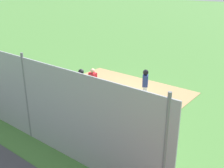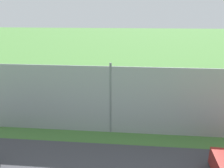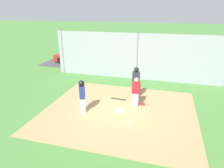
{
  "view_description": "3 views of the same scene",
  "coord_description": "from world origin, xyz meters",
  "px_view_note": "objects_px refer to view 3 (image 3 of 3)",
  "views": [
    {
      "loc": [
        8.19,
        -10.36,
        5.73
      ],
      "look_at": [
        0.1,
        -0.1,
        0.71
      ],
      "focal_mm": 43.65,
      "sensor_mm": 36.0,
      "label": 1
    },
    {
      "loc": [
        0.99,
        -14.65,
        5.43
      ],
      "look_at": [
        -0.42,
        -0.08,
        0.81
      ],
      "focal_mm": 36.41,
      "sensor_mm": 36.0,
      "label": 2
    },
    {
      "loc": [
        -2.02,
        8.49,
        4.67
      ],
      "look_at": [
        0.65,
        -0.95,
        1.01
      ],
      "focal_mm": 32.16,
      "sensor_mm": 36.0,
      "label": 3
    }
  ],
  "objects_px": {
    "catcher_mask": "(143,104)",
    "baseball": "(129,124)",
    "umpire": "(136,82)",
    "parked_car_dark": "(215,63)",
    "parked_car_red": "(78,56)",
    "home_plate": "(119,110)",
    "baseball_bat": "(118,99)",
    "catcher": "(136,92)",
    "runner": "(82,94)"
  },
  "relations": [
    {
      "from": "home_plate",
      "to": "parked_car_red",
      "type": "height_order",
      "value": "parked_car_red"
    },
    {
      "from": "baseball_bat",
      "to": "catcher_mask",
      "type": "distance_m",
      "value": 1.4
    },
    {
      "from": "parked_car_red",
      "to": "catcher_mask",
      "type": "bearing_deg",
      "value": -42.54
    },
    {
      "from": "home_plate",
      "to": "catcher",
      "type": "relative_size",
      "value": 0.29
    },
    {
      "from": "parked_car_red",
      "to": "catcher",
      "type": "bearing_deg",
      "value": -44.88
    },
    {
      "from": "home_plate",
      "to": "catcher_mask",
      "type": "relative_size",
      "value": 1.83
    },
    {
      "from": "baseball",
      "to": "parked_car_dark",
      "type": "height_order",
      "value": "parked_car_dark"
    },
    {
      "from": "catcher_mask",
      "to": "parked_car_red",
      "type": "distance_m",
      "value": 10.01
    },
    {
      "from": "catcher",
      "to": "baseball_bat",
      "type": "height_order",
      "value": "catcher"
    },
    {
      "from": "parked_car_red",
      "to": "runner",
      "type": "bearing_deg",
      "value": -60.44
    },
    {
      "from": "umpire",
      "to": "baseball",
      "type": "relative_size",
      "value": 24.01
    },
    {
      "from": "baseball_bat",
      "to": "parked_car_dark",
      "type": "bearing_deg",
      "value": -124.9
    },
    {
      "from": "home_plate",
      "to": "parked_car_dark",
      "type": "height_order",
      "value": "parked_car_dark"
    },
    {
      "from": "catcher_mask",
      "to": "baseball",
      "type": "xyz_separation_m",
      "value": [
        0.31,
        2.1,
        -0.02
      ]
    },
    {
      "from": "umpire",
      "to": "baseball_bat",
      "type": "bearing_deg",
      "value": -61.83
    },
    {
      "from": "parked_car_dark",
      "to": "umpire",
      "type": "bearing_deg",
      "value": -124.48
    },
    {
      "from": "baseball",
      "to": "parked_car_red",
      "type": "height_order",
      "value": "parked_car_red"
    },
    {
      "from": "baseball",
      "to": "catcher",
      "type": "bearing_deg",
      "value": -88.91
    },
    {
      "from": "runner",
      "to": "baseball_bat",
      "type": "relative_size",
      "value": 1.91
    },
    {
      "from": "parked_car_red",
      "to": "baseball",
      "type": "bearing_deg",
      "value": -51.04
    },
    {
      "from": "catcher_mask",
      "to": "runner",
      "type": "bearing_deg",
      "value": 29.52
    },
    {
      "from": "runner",
      "to": "baseball_bat",
      "type": "bearing_deg",
      "value": 26.56
    },
    {
      "from": "umpire",
      "to": "catcher_mask",
      "type": "height_order",
      "value": "umpire"
    },
    {
      "from": "catcher",
      "to": "runner",
      "type": "distance_m",
      "value": 2.67
    },
    {
      "from": "home_plate",
      "to": "catcher_mask",
      "type": "bearing_deg",
      "value": -137.03
    },
    {
      "from": "home_plate",
      "to": "umpire",
      "type": "relative_size",
      "value": 0.25
    },
    {
      "from": "umpire",
      "to": "parked_car_dark",
      "type": "bearing_deg",
      "value": 142.57
    },
    {
      "from": "catcher",
      "to": "parked_car_dark",
      "type": "xyz_separation_m",
      "value": [
        -5.1,
        -8.23,
        -0.2
      ]
    },
    {
      "from": "runner",
      "to": "catcher_mask",
      "type": "xyz_separation_m",
      "value": [
        -2.68,
        -1.52,
        -0.84
      ]
    },
    {
      "from": "umpire",
      "to": "parked_car_red",
      "type": "distance_m",
      "value": 9.08
    },
    {
      "from": "catcher_mask",
      "to": "catcher",
      "type": "bearing_deg",
      "value": 32.46
    },
    {
      "from": "catcher_mask",
      "to": "baseball",
      "type": "distance_m",
      "value": 2.12
    },
    {
      "from": "baseball_bat",
      "to": "catcher",
      "type": "bearing_deg",
      "value": 156.65
    },
    {
      "from": "catcher",
      "to": "runner",
      "type": "height_order",
      "value": "runner"
    },
    {
      "from": "home_plate",
      "to": "baseball",
      "type": "xyz_separation_m",
      "value": [
        -0.7,
        1.16,
        0.03
      ]
    },
    {
      "from": "parked_car_dark",
      "to": "baseball_bat",
      "type": "bearing_deg",
      "value": -126.82
    },
    {
      "from": "home_plate",
      "to": "baseball_bat",
      "type": "distance_m",
      "value": 1.29
    },
    {
      "from": "baseball_bat",
      "to": "baseball",
      "type": "height_order",
      "value": "baseball"
    },
    {
      "from": "home_plate",
      "to": "parked_car_red",
      "type": "xyz_separation_m",
      "value": [
        5.95,
        -8.11,
        0.57
      ]
    },
    {
      "from": "runner",
      "to": "parked_car_dark",
      "type": "height_order",
      "value": "runner"
    },
    {
      "from": "parked_car_red",
      "to": "umpire",
      "type": "bearing_deg",
      "value": -41.5
    },
    {
      "from": "catcher",
      "to": "parked_car_red",
      "type": "bearing_deg",
      "value": -135.74
    },
    {
      "from": "catcher",
      "to": "umpire",
      "type": "distance_m",
      "value": 1.02
    },
    {
      "from": "catcher_mask",
      "to": "baseball",
      "type": "relative_size",
      "value": 3.24
    },
    {
      "from": "baseball_bat",
      "to": "home_plate",
      "type": "bearing_deg",
      "value": 109.86
    },
    {
      "from": "runner",
      "to": "parked_car_dark",
      "type": "relative_size",
      "value": 0.38
    },
    {
      "from": "umpire",
      "to": "baseball_bat",
      "type": "xyz_separation_m",
      "value": [
        0.85,
        0.48,
        -0.91
      ]
    },
    {
      "from": "umpire",
      "to": "baseball",
      "type": "xyz_separation_m",
      "value": [
        -0.21,
        2.88,
        -0.9
      ]
    },
    {
      "from": "baseball",
      "to": "parked_car_red",
      "type": "xyz_separation_m",
      "value": [
        6.65,
        -9.27,
        0.55
      ]
    },
    {
      "from": "parked_car_red",
      "to": "baseball_bat",
      "type": "bearing_deg",
      "value": -47.57
    }
  ]
}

